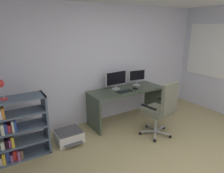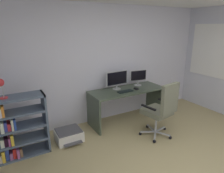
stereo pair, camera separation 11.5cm
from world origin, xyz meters
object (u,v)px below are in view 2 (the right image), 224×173
object	(u,v)px
computer_mouse	(136,89)
monitor_secondary	(138,76)
keyboard	(125,91)
desk_lamp	(0,84)
desk	(127,97)
monitor_main	(117,79)
bookshelf	(12,130)
office_chair	(162,108)
printer	(69,135)

from	to	relation	value
computer_mouse	monitor_secondary	bearing A→B (deg)	44.67
keyboard	desk_lamp	world-z (taller)	desk_lamp
desk	monitor_secondary	size ratio (longest dim) A/B	4.06
monitor_main	bookshelf	world-z (taller)	monitor_main
desk	desk_lamp	size ratio (longest dim) A/B	5.37
monitor_main	monitor_secondary	size ratio (longest dim) A/B	1.30
keyboard	bookshelf	xyz separation A→B (m)	(-2.19, -0.06, -0.27)
office_chair	bookshelf	bearing A→B (deg)	163.67
keyboard	printer	xyz separation A→B (m)	(-1.27, -0.03, -0.65)
bookshelf	desk_lamp	bearing A→B (deg)	-179.81
desk	bookshelf	world-z (taller)	bookshelf
computer_mouse	office_chair	size ratio (longest dim) A/B	0.09
monitor_secondary	desk	bearing A→B (deg)	-160.89
keyboard	computer_mouse	world-z (taller)	computer_mouse
desk	keyboard	size ratio (longest dim) A/B	4.90
office_chair	printer	bearing A→B (deg)	154.12
monitor_main	computer_mouse	distance (m)	0.47
desk	computer_mouse	bearing A→B (deg)	-33.39
bookshelf	printer	world-z (taller)	bookshelf
keyboard	bookshelf	distance (m)	2.21
printer	keyboard	bearing A→B (deg)	1.30
keyboard	printer	bearing A→B (deg)	179.21
keyboard	desk_lamp	distance (m)	2.30
desk_lamp	monitor_main	bearing A→B (deg)	8.16
desk	computer_mouse	world-z (taller)	computer_mouse
monitor_secondary	keyboard	size ratio (longest dim) A/B	1.21
computer_mouse	desk_lamp	world-z (taller)	desk_lamp
bookshelf	office_chair	bearing A→B (deg)	-16.33
office_chair	monitor_main	bearing A→B (deg)	108.48
monitor_main	computer_mouse	xyz separation A→B (m)	(0.35, -0.24, -0.22)
keyboard	computer_mouse	xyz separation A→B (m)	(0.29, 0.02, 0.01)
monitor_main	keyboard	bearing A→B (deg)	-78.13
office_chair	desk_lamp	size ratio (longest dim) A/B	3.57
monitor_secondary	keyboard	world-z (taller)	monitor_secondary
monitor_main	office_chair	size ratio (longest dim) A/B	0.48
monitor_secondary	office_chair	bearing A→B (deg)	-101.99
desk	bookshelf	bearing A→B (deg)	-175.54
monitor_main	desk_lamp	xyz separation A→B (m)	(-2.19, -0.31, 0.27)
desk	office_chair	size ratio (longest dim) A/B	1.50
monitor_main	printer	distance (m)	1.52
computer_mouse	printer	bearing A→B (deg)	179.22
monitor_secondary	computer_mouse	xyz separation A→B (m)	(-0.22, -0.24, -0.20)
monitor_main	bookshelf	xyz separation A→B (m)	(-2.14, -0.31, -0.50)
desk	desk_lamp	distance (m)	2.48
bookshelf	keyboard	bearing A→B (deg)	1.56
bookshelf	desk_lamp	size ratio (longest dim) A/B	3.30
monitor_main	office_chair	bearing A→B (deg)	-71.52
monitor_secondary	desk_lamp	xyz separation A→B (m)	(-2.76, -0.31, 0.29)
monitor_main	keyboard	world-z (taller)	monitor_main
computer_mouse	desk_lamp	xyz separation A→B (m)	(-2.54, -0.08, 0.49)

